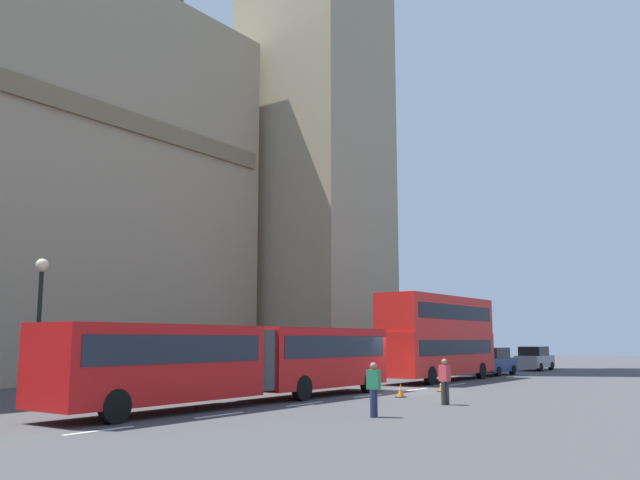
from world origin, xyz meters
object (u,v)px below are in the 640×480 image
sedan_trailing (535,359)px  traffic_cone_middle (442,385)px  street_lamp (39,321)px  pedestrian_by_kerb (445,380)px  pedestrian_near_cones (374,387)px  sedan_lead (493,362)px  traffic_cone_west (401,390)px  double_decker_bus (439,334)px  articulated_bus (247,357)px

sedan_trailing → traffic_cone_middle: 24.39m
street_lamp → pedestrian_by_kerb: street_lamp is taller
sedan_trailing → street_lamp: size_ratio=0.83×
street_lamp → pedestrian_near_cones: street_lamp is taller
sedan_lead → street_lamp: (-31.03, 4.66, 2.14)m
traffic_cone_middle → pedestrian_near_cones: pedestrian_near_cones is taller
traffic_cone_west → pedestrian_near_cones: bearing=-157.8°
street_lamp → traffic_cone_middle: bearing=-27.3°
traffic_cone_west → pedestrian_near_cones: pedestrian_near_cones is taller
sedan_lead → traffic_cone_west: bearing=-170.2°
double_decker_bus → traffic_cone_west: (-11.17, -3.50, -2.43)m
pedestrian_near_cones → pedestrian_by_kerb: same height
sedan_trailing → pedestrian_by_kerb: 30.63m
traffic_cone_middle → pedestrian_near_cones: 11.21m
pedestrian_by_kerb → articulated_bus: bearing=120.8°
traffic_cone_middle → sedan_trailing: bearing=8.0°
double_decker_bus → traffic_cone_middle: bearing=-154.0°
pedestrian_near_cones → street_lamp: bearing=113.8°
sedan_trailing → street_lamp: bearing=173.3°
double_decker_bus → sedan_lead: 8.30m
articulated_bus → pedestrian_near_cones: articulated_bus is taller
sedan_trailing → street_lamp: 40.11m
double_decker_bus → street_lamp: (-22.93, 4.50, 0.35)m
sedan_trailing → traffic_cone_west: bearing=-173.2°
articulated_bus → double_decker_bus: size_ratio=1.57×
double_decker_bus → pedestrian_by_kerb: bearing=-153.9°
pedestrian_by_kerb → sedan_trailing: bearing=11.8°
sedan_lead → articulated_bus: bearing=179.6°
traffic_cone_middle → street_lamp: size_ratio=0.11×
traffic_cone_west → street_lamp: size_ratio=0.11×
pedestrian_near_cones → double_decker_bus: bearing=19.3°
double_decker_bus → sedan_lead: double_decker_bus is taller
articulated_bus → double_decker_bus: (16.98, 0.00, 0.96)m
articulated_bus → pedestrian_by_kerb: size_ratio=10.15×
articulated_bus → pedestrian_by_kerb: (3.84, -6.44, -0.83)m
pedestrian_near_cones → traffic_cone_west: bearing=22.2°
articulated_bus → traffic_cone_west: articulated_bus is taller
traffic_cone_middle → pedestrian_by_kerb: size_ratio=0.34×
articulated_bus → street_lamp: bearing=142.9°
articulated_bus → traffic_cone_middle: bearing=-20.2°
sedan_lead → traffic_cone_middle: size_ratio=7.59×
street_lamp → pedestrian_near_cones: size_ratio=3.12×
double_decker_bus → sedan_trailing: bearing=-0.6°
articulated_bus → sedan_lead: (25.08, -0.16, -0.83)m
pedestrian_near_cones → pedestrian_by_kerb: (5.01, -0.10, 0.00)m
street_lamp → pedestrian_by_kerb: bearing=-48.2°
sedan_lead → traffic_cone_middle: sedan_lead is taller
traffic_cone_west → street_lamp: bearing=145.8°
articulated_bus → pedestrian_by_kerb: bearing=-59.2°
articulated_bus → double_decker_bus: double_decker_bus is taller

